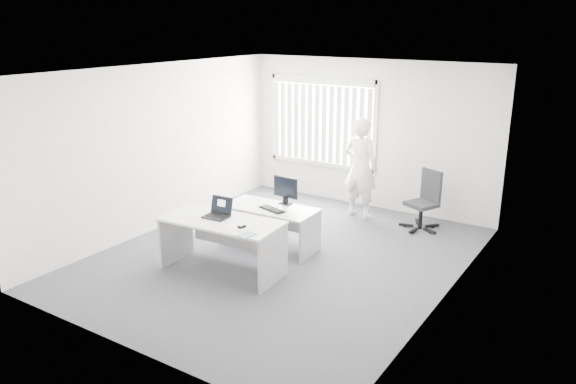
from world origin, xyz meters
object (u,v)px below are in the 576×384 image
Objects in this scene: desk_far at (270,218)px; monitor at (286,190)px; desk_near at (222,235)px; person at (361,168)px; laptop at (215,209)px; office_chair at (423,211)px.

desk_far is 0.50m from monitor.
person is at bearing 75.37° from desk_near.
laptop is at bearing 162.29° from desk_near.
desk_far is 2.74m from office_chair.
person is at bearing 80.66° from monitor.
office_chair is 2.93× the size of laptop.
monitor reaches higher than desk_near.
desk_near is at bearing 84.80° from person.
desk_near is at bearing -93.98° from monitor.
person is (0.60, 3.21, 0.35)m from desk_near.
person reaches higher than laptop.
office_chair is (1.73, 2.12, -0.16)m from desk_far.
desk_far is 2.21m from person.
office_chair is (1.80, 3.23, -0.25)m from desk_near.
desk_near is at bearing -94.40° from office_chair.
laptop is at bearing 82.51° from person.
desk_far is 4.26× the size of laptop.
desk_far is at bearing -110.30° from monitor.
laptop is (-1.93, -3.20, 0.60)m from office_chair.
office_chair is 0.56× the size of person.
office_chair is at bearing 54.54° from laptop.
laptop reaches higher than desk_far.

